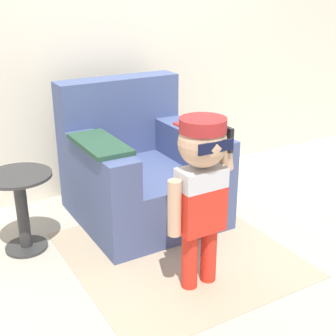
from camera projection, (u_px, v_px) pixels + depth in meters
The scene contains 6 objects.
ground_plane at pixel (169, 220), 3.37m from camera, with size 10.00×10.00×0.00m, color #BCB29E.
wall_back at pixel (114, 25), 3.56m from camera, with size 10.00×0.05×2.60m.
armchair at pixel (139, 171), 3.36m from camera, with size 0.94×0.98×0.96m.
person_child at pixel (201, 178), 2.43m from camera, with size 0.40×0.30×0.97m.
side_table at pixel (21, 205), 2.91m from camera, with size 0.41×0.41×0.52m.
rug at pixel (178, 253), 2.95m from camera, with size 1.28×1.33×0.01m.
Camera 1 is at (-1.52, -2.58, 1.59)m, focal length 50.00 mm.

